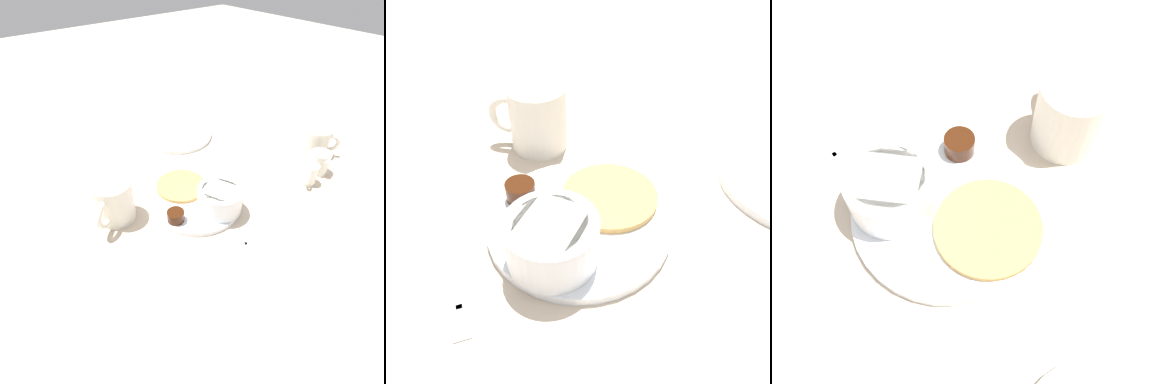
% 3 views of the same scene
% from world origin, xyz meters
% --- Properties ---
extents(ground_plane, '(4.00, 4.00, 0.00)m').
position_xyz_m(ground_plane, '(0.00, 0.00, 0.00)').
color(ground_plane, '#C6B299').
extents(plate, '(0.23, 0.23, 0.01)m').
position_xyz_m(plate, '(0.00, 0.00, 0.01)').
color(plate, white).
rests_on(plate, ground_plane).
extents(pancake_stack, '(0.13, 0.13, 0.01)m').
position_xyz_m(pancake_stack, '(0.06, 0.00, 0.02)').
color(pancake_stack, tan).
rests_on(pancake_stack, plate).
extents(bowl, '(0.10, 0.10, 0.06)m').
position_xyz_m(bowl, '(-0.06, -0.02, 0.04)').
color(bowl, white).
rests_on(bowl, plate).
extents(syrup_cup, '(0.04, 0.04, 0.03)m').
position_xyz_m(syrup_cup, '(-0.03, 0.08, 0.02)').
color(syrup_cup, '#38190A').
rests_on(syrup_cup, plate).
extents(butter_ramekin, '(0.05, 0.05, 0.05)m').
position_xyz_m(butter_ramekin, '(-0.08, -0.02, 0.03)').
color(butter_ramekin, white).
rests_on(butter_ramekin, plate).
extents(coffee_mug, '(0.10, 0.11, 0.10)m').
position_xyz_m(coffee_mug, '(0.07, 0.18, 0.05)').
color(coffee_mug, silver).
rests_on(coffee_mug, ground_plane).
extents(fork, '(0.08, 0.14, 0.00)m').
position_xyz_m(fork, '(-0.16, 0.02, 0.00)').
color(fork, silver).
rests_on(fork, ground_plane).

